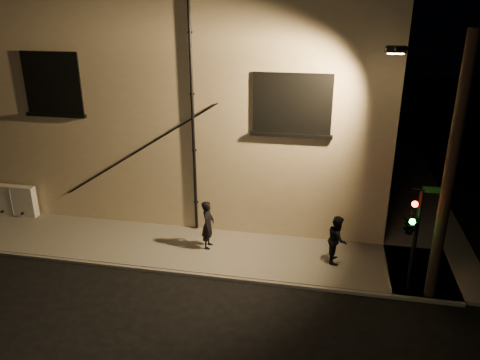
% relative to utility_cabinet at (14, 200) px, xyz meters
% --- Properties ---
extents(ground, '(90.00, 90.00, 0.00)m').
position_rel_utility_cabinet_xyz_m(ground, '(9.27, -2.70, -0.74)').
color(ground, black).
extents(sidewalk, '(21.00, 16.00, 0.12)m').
position_rel_utility_cabinet_xyz_m(sidewalk, '(10.49, 1.69, -0.68)').
color(sidewalk, slate).
rests_on(sidewalk, ground).
extents(building, '(16.20, 12.23, 8.80)m').
position_rel_utility_cabinet_xyz_m(building, '(6.27, 6.29, 3.66)').
color(building, beige).
rests_on(building, ground).
extents(utility_cabinet, '(1.90, 0.32, 1.25)m').
position_rel_utility_cabinet_xyz_m(utility_cabinet, '(0.00, 0.00, 0.00)').
color(utility_cabinet, silver).
rests_on(utility_cabinet, sidewalk).
extents(pedestrian_a, '(0.41, 0.63, 1.72)m').
position_rel_utility_cabinet_xyz_m(pedestrian_a, '(8.26, -1.05, 0.24)').
color(pedestrian_a, black).
rests_on(pedestrian_a, sidewalk).
extents(pedestrian_b, '(0.62, 0.79, 1.60)m').
position_rel_utility_cabinet_xyz_m(pedestrian_b, '(12.62, -1.13, 0.18)').
color(pedestrian_b, black).
rests_on(pedestrian_b, sidewalk).
extents(traffic_signal, '(1.30, 1.95, 3.30)m').
position_rel_utility_cabinet_xyz_m(traffic_signal, '(14.54, -2.48, 1.59)').
color(traffic_signal, black).
rests_on(traffic_signal, sidewalk).
extents(streetlamp_pole, '(2.03, 1.40, 7.56)m').
position_rel_utility_cabinet_xyz_m(streetlamp_pole, '(15.24, -2.48, 3.24)').
color(streetlamp_pole, black).
rests_on(streetlamp_pole, ground).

